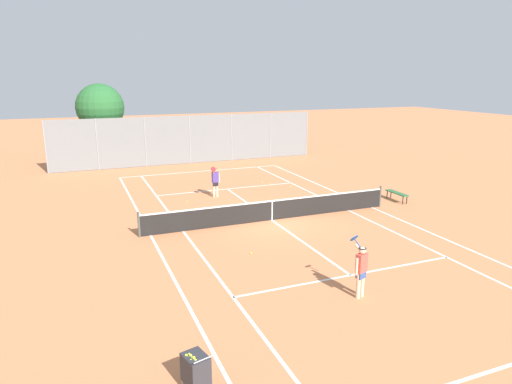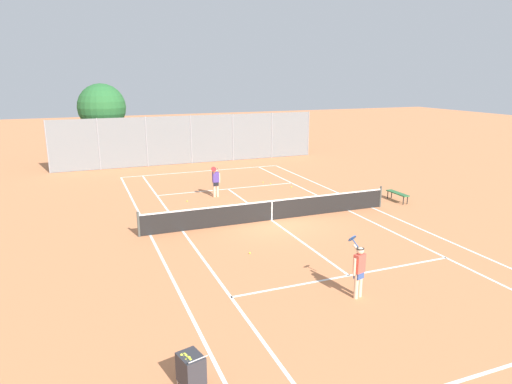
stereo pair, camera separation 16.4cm
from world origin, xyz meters
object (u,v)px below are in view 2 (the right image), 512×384
Objects in this scene: player_near_side at (359,268)px; loose_tennis_ball_2 at (271,184)px; courtside_bench at (398,194)px; tree_behind_left at (101,109)px; ball_cart at (191,369)px; loose_tennis_ball_3 at (263,182)px; loose_tennis_ball_0 at (187,201)px; loose_tennis_ball_1 at (250,253)px; tennis_net at (272,210)px; loose_tennis_ball_4 at (291,187)px; player_far_left at (216,180)px.

loose_tennis_ball_2 is at bearing 76.67° from player_near_side.
courtside_bench is at bearing 45.95° from player_near_side.
courtside_bench is 22.00m from tree_behind_left.
ball_cart is 0.54× the size of player_near_side.
loose_tennis_ball_3 is (-0.28, 0.54, 0.00)m from loose_tennis_ball_2.
loose_tennis_ball_0 and loose_tennis_ball_2 have the same top height.
ball_cart is 14.58× the size of loose_tennis_ball_2.
courtside_bench is at bearing -53.01° from loose_tennis_ball_3.
courtside_bench reaches higher than loose_tennis_ball_1.
tennis_net is 8.00× the size of courtside_bench.
loose_tennis_ball_1 and loose_tennis_ball_4 have the same top height.
player_far_left is 26.88× the size of loose_tennis_ball_3.
loose_tennis_ball_1 is at bearing -86.41° from loose_tennis_ball_0.
tree_behind_left is (0.14, 27.56, 3.53)m from ball_cart.
tennis_net is 2.04× the size of tree_behind_left.
courtside_bench is (8.62, -4.40, -0.52)m from player_far_left.
loose_tennis_ball_2 and loose_tennis_ball_4 have the same top height.
tree_behind_left reaches higher than loose_tennis_ball_1.
loose_tennis_ball_3 and loose_tennis_ball_4 have the same top height.
loose_tennis_ball_4 is at bearing 72.18° from player_near_side.
tennis_net is 6.76× the size of player_near_side.
tennis_net reaches higher than loose_tennis_ball_3.
loose_tennis_ball_2 is (9.02, 16.63, -0.50)m from ball_cart.
loose_tennis_ball_1 is at bearing -124.36° from loose_tennis_ball_4.
loose_tennis_ball_2 is 0.60m from loose_tennis_ball_3.
loose_tennis_ball_2 is (3.96, 1.62, -0.89)m from player_far_left.
loose_tennis_ball_3 is (3.13, 14.89, -0.89)m from player_near_side.
tennis_net is at bearing -175.78° from courtside_bench.
loose_tennis_ball_0 is 1.00× the size of loose_tennis_ball_3.
tree_behind_left reaches higher than player_far_left.
loose_tennis_ball_0 is 13.96m from tree_behind_left.
loose_tennis_ball_1 is at bearing -79.94° from tree_behind_left.
loose_tennis_ball_3 is at bearing -50.38° from tree_behind_left.
tennis_net is 6.76× the size of player_far_left.
player_near_side is 12.74m from player_far_left.
loose_tennis_ball_3 is 14.08m from tree_behind_left.
tennis_net is at bearing -76.76° from player_far_left.
tennis_net is at bearing -123.99° from loose_tennis_ball_4.
loose_tennis_ball_4 is at bearing 55.64° from loose_tennis_ball_1.
loose_tennis_ball_1 and loose_tennis_ball_3 have the same top height.
player_near_side reaches higher than loose_tennis_ball_1.
player_far_left is 1.98m from loose_tennis_ball_0.
tennis_net is 7.82m from player_near_side.
ball_cart is 14.58× the size of loose_tennis_ball_0.
tree_behind_left is (-3.71, 20.90, 4.03)m from loose_tennis_ball_1.
tree_behind_left is at bearing 89.71° from ball_cart.
loose_tennis_ball_3 is at bearing 25.52° from loose_tennis_ball_0.
loose_tennis_ball_4 is at bearing -51.33° from tree_behind_left.
player_near_side is at bearing -107.82° from loose_tennis_ball_4.
tennis_net reaches higher than loose_tennis_ball_2.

